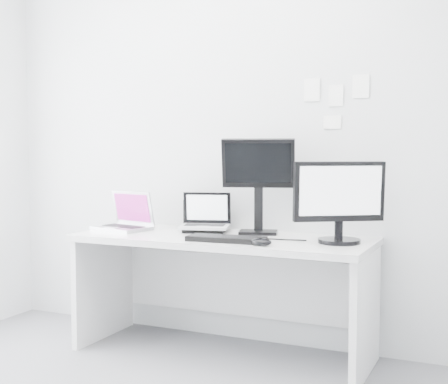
# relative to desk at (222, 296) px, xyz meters

# --- Properties ---
(back_wall) EXTENTS (3.60, 0.00, 3.60)m
(back_wall) POSITION_rel_desk_xyz_m (0.00, 0.35, 0.99)
(back_wall) COLOR silver
(back_wall) RESTS_ON ground
(desk) EXTENTS (1.80, 0.70, 0.73)m
(desk) POSITION_rel_desk_xyz_m (0.00, 0.00, 0.00)
(desk) COLOR silver
(desk) RESTS_ON ground
(macbook) EXTENTS (0.40, 0.34, 0.26)m
(macbook) POSITION_rel_desk_xyz_m (-0.72, -0.01, 0.50)
(macbook) COLOR #ABABAF
(macbook) RESTS_ON desk
(speaker) EXTENTS (0.10, 0.10, 0.19)m
(speaker) POSITION_rel_desk_xyz_m (-0.34, 0.27, 0.46)
(speaker) COLOR black
(speaker) RESTS_ON desk
(dell_laptop) EXTENTS (0.36, 0.31, 0.26)m
(dell_laptop) POSITION_rel_desk_xyz_m (-0.18, 0.12, 0.49)
(dell_laptop) COLOR #B2B4BA
(dell_laptop) RESTS_ON desk
(rear_monitor) EXTENTS (0.47, 0.28, 0.61)m
(rear_monitor) POSITION_rel_desk_xyz_m (0.16, 0.18, 0.67)
(rear_monitor) COLOR black
(rear_monitor) RESTS_ON desk
(samsung_monitor) EXTENTS (0.57, 0.48, 0.48)m
(samsung_monitor) POSITION_rel_desk_xyz_m (0.71, 0.02, 0.60)
(samsung_monitor) COLOR black
(samsung_monitor) RESTS_ON desk
(keyboard) EXTENTS (0.46, 0.19, 0.03)m
(keyboard) POSITION_rel_desk_xyz_m (0.11, -0.19, 0.38)
(keyboard) COLOR black
(keyboard) RESTS_ON desk
(mouse) EXTENTS (0.14, 0.10, 0.04)m
(mouse) POSITION_rel_desk_xyz_m (0.35, -0.25, 0.39)
(mouse) COLOR black
(mouse) RESTS_ON desk
(wall_note_0) EXTENTS (0.10, 0.00, 0.14)m
(wall_note_0) POSITION_rel_desk_xyz_m (0.45, 0.34, 1.26)
(wall_note_0) COLOR white
(wall_note_0) RESTS_ON back_wall
(wall_note_1) EXTENTS (0.09, 0.00, 0.13)m
(wall_note_1) POSITION_rel_desk_xyz_m (0.60, 0.34, 1.22)
(wall_note_1) COLOR white
(wall_note_1) RESTS_ON back_wall
(wall_note_2) EXTENTS (0.10, 0.00, 0.14)m
(wall_note_2) POSITION_rel_desk_xyz_m (0.75, 0.34, 1.26)
(wall_note_2) COLOR white
(wall_note_2) RESTS_ON back_wall
(wall_note_3) EXTENTS (0.11, 0.00, 0.08)m
(wall_note_3) POSITION_rel_desk_xyz_m (0.58, 0.34, 1.05)
(wall_note_3) COLOR white
(wall_note_3) RESTS_ON back_wall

